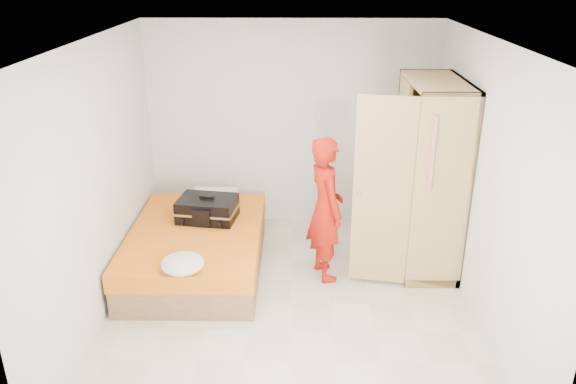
{
  "coord_description": "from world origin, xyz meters",
  "views": [
    {
      "loc": [
        0.04,
        -4.83,
        3.23
      ],
      "look_at": [
        -0.03,
        0.54,
        1.0
      ],
      "focal_mm": 35.0,
      "sensor_mm": 36.0,
      "label": 1
    }
  ],
  "objects_px": {
    "bed": "(197,249)",
    "round_cushion": "(183,264)",
    "suitcase": "(207,209)",
    "person": "(326,209)",
    "wardrobe": "(425,182)"
  },
  "relations": [
    {
      "from": "bed",
      "to": "person",
      "type": "relative_size",
      "value": 1.27
    },
    {
      "from": "round_cushion",
      "to": "bed",
      "type": "bearing_deg",
      "value": 91.94
    },
    {
      "from": "bed",
      "to": "round_cushion",
      "type": "height_order",
      "value": "round_cushion"
    },
    {
      "from": "suitcase",
      "to": "round_cushion",
      "type": "bearing_deg",
      "value": -84.66
    },
    {
      "from": "bed",
      "to": "round_cushion",
      "type": "distance_m",
      "value": 0.96
    },
    {
      "from": "person",
      "to": "suitcase",
      "type": "distance_m",
      "value": 1.37
    },
    {
      "from": "bed",
      "to": "wardrobe",
      "type": "relative_size",
      "value": 0.96
    },
    {
      "from": "person",
      "to": "round_cushion",
      "type": "bearing_deg",
      "value": 102.38
    },
    {
      "from": "person",
      "to": "round_cushion",
      "type": "relative_size",
      "value": 3.88
    },
    {
      "from": "round_cushion",
      "to": "suitcase",
      "type": "bearing_deg",
      "value": 86.62
    },
    {
      "from": "bed",
      "to": "wardrobe",
      "type": "bearing_deg",
      "value": 4.16
    },
    {
      "from": "person",
      "to": "suitcase",
      "type": "height_order",
      "value": "person"
    },
    {
      "from": "wardrobe",
      "to": "suitcase",
      "type": "relative_size",
      "value": 2.93
    },
    {
      "from": "suitcase",
      "to": "person",
      "type": "bearing_deg",
      "value": -6.41
    },
    {
      "from": "bed",
      "to": "round_cushion",
      "type": "bearing_deg",
      "value": -88.06
    }
  ]
}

